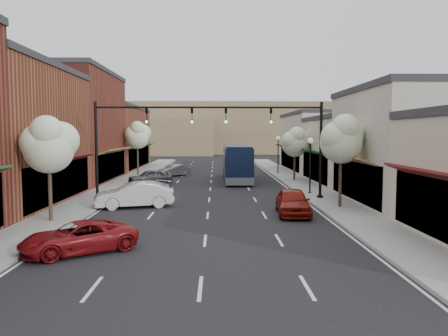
{
  "coord_description": "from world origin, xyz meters",
  "views": [
    {
      "loc": [
        0.49,
        -23.09,
        4.75
      ],
      "look_at": [
        1.09,
        9.19,
        2.2
      ],
      "focal_mm": 35.0,
      "sensor_mm": 36.0,
      "label": 1
    }
  ],
  "objects_px": {
    "signal_mast_left": "(130,135)",
    "tree_right_near": "(342,138)",
    "tree_left_far": "(138,135)",
    "parked_car_d": "(150,177)",
    "tree_left_near": "(49,144)",
    "coach_bus": "(237,162)",
    "parked_car_b": "(134,195)",
    "lamp_post_far": "(278,148)",
    "parked_car_e": "(174,170)",
    "parked_car_a": "(79,237)",
    "tree_right_far": "(295,141)",
    "lamp_post_near": "(310,156)",
    "parked_car_c": "(145,189)",
    "red_hatchback": "(293,202)",
    "signal_mast_right": "(288,135)"
  },
  "relations": [
    {
      "from": "signal_mast_left",
      "to": "tree_right_near",
      "type": "xyz_separation_m",
      "value": [
        13.97,
        -4.05,
        -0.17
      ]
    },
    {
      "from": "tree_left_far",
      "to": "parked_car_d",
      "type": "height_order",
      "value": "tree_left_far"
    },
    {
      "from": "tree_left_near",
      "to": "tree_left_far",
      "type": "distance_m",
      "value": 26.0
    },
    {
      "from": "coach_bus",
      "to": "parked_car_b",
      "type": "distance_m",
      "value": 17.7
    },
    {
      "from": "lamp_post_far",
      "to": "parked_car_b",
      "type": "height_order",
      "value": "lamp_post_far"
    },
    {
      "from": "lamp_post_far",
      "to": "parked_car_e",
      "type": "height_order",
      "value": "lamp_post_far"
    },
    {
      "from": "parked_car_a",
      "to": "tree_right_far",
      "type": "bearing_deg",
      "value": 119.78
    },
    {
      "from": "lamp_post_near",
      "to": "parked_car_a",
      "type": "xyz_separation_m",
      "value": [
        -12.79,
        -16.38,
        -2.38
      ]
    },
    {
      "from": "tree_right_far",
      "to": "coach_bus",
      "type": "relative_size",
      "value": 0.46
    },
    {
      "from": "lamp_post_far",
      "to": "parked_car_c",
      "type": "bearing_deg",
      "value": -123.94
    },
    {
      "from": "signal_mast_left",
      "to": "lamp_post_near",
      "type": "height_order",
      "value": "signal_mast_left"
    },
    {
      "from": "lamp_post_far",
      "to": "parked_car_a",
      "type": "bearing_deg",
      "value": -110.68
    },
    {
      "from": "red_hatchback",
      "to": "parked_car_b",
      "type": "bearing_deg",
      "value": 168.63
    },
    {
      "from": "tree_right_far",
      "to": "tree_left_far",
      "type": "distance_m",
      "value": 17.66
    },
    {
      "from": "parked_car_a",
      "to": "parked_car_e",
      "type": "xyz_separation_m",
      "value": [
        0.79,
        31.41,
        0.03
      ]
    },
    {
      "from": "lamp_post_near",
      "to": "coach_bus",
      "type": "height_order",
      "value": "lamp_post_near"
    },
    {
      "from": "tree_right_near",
      "to": "parked_car_d",
      "type": "xyz_separation_m",
      "value": [
        -14.04,
        13.82,
        -3.75
      ]
    },
    {
      "from": "lamp_post_far",
      "to": "coach_bus",
      "type": "relative_size",
      "value": 0.38
    },
    {
      "from": "parked_car_b",
      "to": "parked_car_d",
      "type": "xyz_separation_m",
      "value": [
        -0.91,
        12.97,
        -0.11
      ]
    },
    {
      "from": "tree_right_far",
      "to": "tree_left_near",
      "type": "xyz_separation_m",
      "value": [
        -16.6,
        -20.0,
        0.23
      ]
    },
    {
      "from": "signal_mast_left",
      "to": "lamp_post_far",
      "type": "distance_m",
      "value": 24.14
    },
    {
      "from": "parked_car_a",
      "to": "parked_car_c",
      "type": "height_order",
      "value": "parked_car_a"
    },
    {
      "from": "tree_left_far",
      "to": "coach_bus",
      "type": "relative_size",
      "value": 0.52
    },
    {
      "from": "red_hatchback",
      "to": "parked_car_a",
      "type": "bearing_deg",
      "value": -137.25
    },
    {
      "from": "signal_mast_right",
      "to": "tree_right_near",
      "type": "bearing_deg",
      "value": -56.09
    },
    {
      "from": "tree_left_far",
      "to": "tree_left_near",
      "type": "bearing_deg",
      "value": -90.0
    },
    {
      "from": "tree_right_near",
      "to": "lamp_post_near",
      "type": "relative_size",
      "value": 1.34
    },
    {
      "from": "signal_mast_right",
      "to": "lamp_post_far",
      "type": "distance_m",
      "value": 20.19
    },
    {
      "from": "coach_bus",
      "to": "parked_car_d",
      "type": "distance_m",
      "value": 8.93
    },
    {
      "from": "red_hatchback",
      "to": "parked_car_e",
      "type": "relative_size",
      "value": 1.15
    },
    {
      "from": "signal_mast_right",
      "to": "signal_mast_left",
      "type": "bearing_deg",
      "value": 180.0
    },
    {
      "from": "signal_mast_right",
      "to": "lamp_post_near",
      "type": "height_order",
      "value": "signal_mast_right"
    },
    {
      "from": "parked_car_c",
      "to": "lamp_post_near",
      "type": "bearing_deg",
      "value": 44.61
    },
    {
      "from": "signal_mast_left",
      "to": "parked_car_e",
      "type": "relative_size",
      "value": 2.06
    },
    {
      "from": "parked_car_b",
      "to": "parked_car_e",
      "type": "bearing_deg",
      "value": 162.21
    },
    {
      "from": "signal_mast_left",
      "to": "parked_car_c",
      "type": "bearing_deg",
      "value": 57.24
    },
    {
      "from": "tree_left_far",
      "to": "parked_car_c",
      "type": "distance_m",
      "value": 17.47
    },
    {
      "from": "coach_bus",
      "to": "tree_left_far",
      "type": "bearing_deg",
      "value": 154.92
    },
    {
      "from": "tree_left_near",
      "to": "tree_left_far",
      "type": "bearing_deg",
      "value": 90.0
    },
    {
      "from": "tree_left_far",
      "to": "lamp_post_near",
      "type": "relative_size",
      "value": 1.38
    },
    {
      "from": "lamp_post_near",
      "to": "lamp_post_far",
      "type": "distance_m",
      "value": 17.5
    },
    {
      "from": "tree_right_near",
      "to": "parked_car_b",
      "type": "relative_size",
      "value": 1.21
    },
    {
      "from": "lamp_post_near",
      "to": "parked_car_c",
      "type": "distance_m",
      "value": 12.87
    },
    {
      "from": "tree_left_near",
      "to": "parked_car_d",
      "type": "xyz_separation_m",
      "value": [
        2.56,
        17.82,
        -3.52
      ]
    },
    {
      "from": "tree_right_near",
      "to": "tree_left_near",
      "type": "distance_m",
      "value": 17.08
    },
    {
      "from": "parked_car_a",
      "to": "parked_car_d",
      "type": "distance_m",
      "value": 23.65
    },
    {
      "from": "signal_mast_left",
      "to": "parked_car_d",
      "type": "distance_m",
      "value": 10.52
    },
    {
      "from": "signal_mast_left",
      "to": "lamp_post_near",
      "type": "relative_size",
      "value": 1.85
    },
    {
      "from": "red_hatchback",
      "to": "parked_car_e",
      "type": "bearing_deg",
      "value": 115.47
    },
    {
      "from": "signal_mast_left",
      "to": "parked_car_b",
      "type": "bearing_deg",
      "value": -75.42
    }
  ]
}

